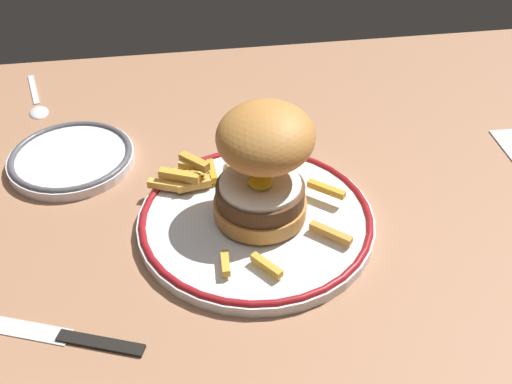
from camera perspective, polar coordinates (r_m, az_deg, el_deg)
name	(u,v)px	position (r cm, az deg, el deg)	size (l,w,h in cm)	color
ground_plane	(269,244)	(64.13, 1.23, -5.12)	(117.82, 89.37, 4.00)	#9C6D4E
dinner_plate	(256,219)	(62.88, 0.00, -2.66)	(25.42, 25.42, 1.60)	silver
burger	(263,162)	(59.46, 0.64, 2.91)	(13.41, 13.79, 12.17)	#BF8039
fries_pile	(230,181)	(65.23, -2.55, 1.11)	(21.31, 20.26, 2.88)	gold
side_plate	(71,158)	(75.20, -17.55, 3.21)	(15.24, 15.24, 1.60)	silver
knife	(63,336)	(55.91, -18.28, -13.15)	(17.33, 7.87, 0.70)	black
spoon	(37,106)	(88.52, -20.55, 7.90)	(4.69, 13.34, 0.90)	silver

